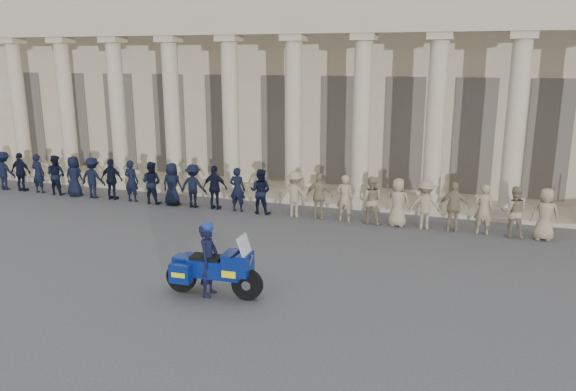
{
  "coord_description": "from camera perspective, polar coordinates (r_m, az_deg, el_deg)",
  "views": [
    {
      "loc": [
        5.34,
        -12.19,
        5.49
      ],
      "look_at": [
        0.29,
        2.67,
        1.6
      ],
      "focal_mm": 35.0,
      "sensor_mm": 36.0,
      "label": 1
    }
  ],
  "objects": [
    {
      "name": "motorcycle",
      "position": [
        13.34,
        -7.5,
        -7.38
      ],
      "size": [
        2.42,
        1.0,
        1.55
      ],
      "rotation": [
        0.0,
        0.0,
        0.04
      ],
      "color": "black",
      "rests_on": "ground"
    },
    {
      "name": "rider",
      "position": [
        13.31,
        -8.06,
        -6.39
      ],
      "size": [
        0.44,
        0.65,
        1.82
      ],
      "rotation": [
        0.0,
        0.0,
        1.61
      ],
      "color": "black",
      "rests_on": "ground"
    },
    {
      "name": "ground",
      "position": [
        14.4,
        -4.57,
        -8.55
      ],
      "size": [
        90.0,
        90.0,
        0.0
      ],
      "primitive_type": "plane",
      "color": "#47474A",
      "rests_on": "ground"
    },
    {
      "name": "building",
      "position": [
        27.48,
        7.7,
        11.78
      ],
      "size": [
        40.0,
        12.5,
        9.0
      ],
      "color": "tan",
      "rests_on": "ground"
    },
    {
      "name": "officer_rank",
      "position": [
        20.99,
        -8.56,
        0.89
      ],
      "size": [
        23.57,
        0.62,
        1.63
      ],
      "color": "black",
      "rests_on": "ground"
    }
  ]
}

